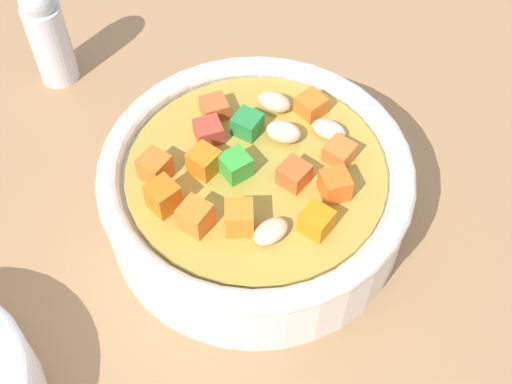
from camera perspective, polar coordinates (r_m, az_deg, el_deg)
ground_plane at (r=45.09cm, az=0.00°, el=-2.81°), size 140.00×140.00×2.00cm
soup_bowl_main at (r=41.73cm, az=-0.01°, el=0.29°), size 19.07×19.07×6.75cm
pepper_shaker at (r=52.20cm, az=-17.22°, el=12.68°), size 2.88×2.88×8.39cm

